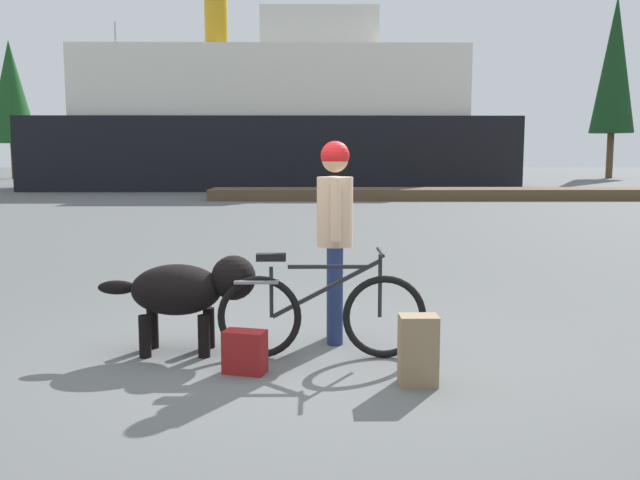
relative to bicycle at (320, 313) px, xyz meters
The scene contains 12 objects.
ground_plane 0.49m from the bicycle, behind, with size 160.00×160.00×0.00m, color #595B5B.
bicycle is the anchor object (origin of this frame).
person_cyclist 0.90m from the bicycle, 75.39° to the left, with size 0.32×0.53×1.80m.
dog 1.14m from the bicycle, behind, with size 1.33×0.51×0.84m.
backpack 0.98m from the bicycle, 43.12° to the right, with size 0.28×0.20×0.52m, color #8C7251.
handbag_pannier 0.73m from the bicycle, 147.04° to the right, with size 0.32×0.18×0.33m, color maroon.
dock_pier 20.65m from the bicycle, 74.72° to the left, with size 18.50×2.19×0.40m, color brown.
ferry_boat 28.58m from the bicycle, 93.74° to the left, with size 22.47×7.24×8.94m.
sailboat_moored 36.12m from the bicycle, 107.96° to the left, with size 8.75×2.45×9.07m.
pine_tree_far_left 46.29m from the bicycle, 116.04° to the left, with size 3.21×3.21×9.19m.
pine_tree_center 40.75m from the bicycle, 96.44° to the left, with size 3.52×3.52×8.89m.
pine_tree_far_right 47.00m from the bicycle, 63.83° to the left, with size 2.92×2.92×12.26m.
Camera 1 is at (0.24, -5.51, 1.68)m, focal length 38.42 mm.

